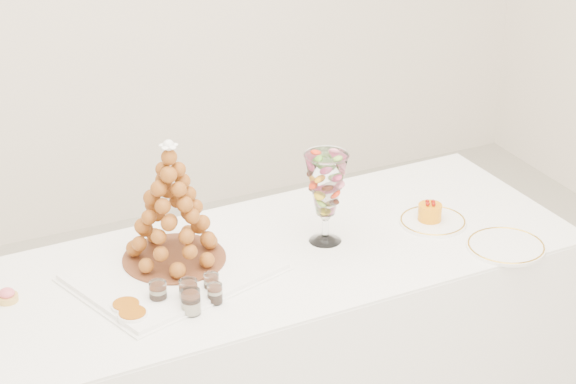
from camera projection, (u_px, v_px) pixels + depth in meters
buffet_table at (277, 351)px, 3.78m from camera, size 1.99×0.85×0.75m
lace_tray at (174, 272)px, 3.49m from camera, size 0.68×0.58×0.02m
macaron_vase at (326, 186)px, 3.61m from camera, size 0.14×0.14×0.31m
cake_plate at (433, 222)px, 3.80m from camera, size 0.23×0.23×0.01m
spare_plate at (506, 247)px, 3.65m from camera, size 0.26×0.26×0.01m
pink_tart at (7, 296)px, 3.35m from camera, size 0.07×0.07×0.04m
verrine_a at (158, 293)px, 3.33m from camera, size 0.06×0.06×0.07m
verrine_b at (188, 292)px, 3.33m from camera, size 0.07×0.07×0.08m
verrine_c at (211, 283)px, 3.38m from camera, size 0.05×0.05×0.06m
verrine_d at (191, 302)px, 3.27m from camera, size 0.07×0.07×0.08m
verrine_e at (215, 294)px, 3.33m from camera, size 0.05×0.05×0.06m
ramekin_back at (126, 308)px, 3.29m from camera, size 0.09×0.09×0.03m
ramekin_front at (133, 317)px, 3.25m from camera, size 0.09×0.09×0.03m
croquembouche at (171, 203)px, 3.45m from camera, size 0.33×0.33×0.41m
mousse_cake at (430, 212)px, 3.79m from camera, size 0.08×0.08×0.07m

